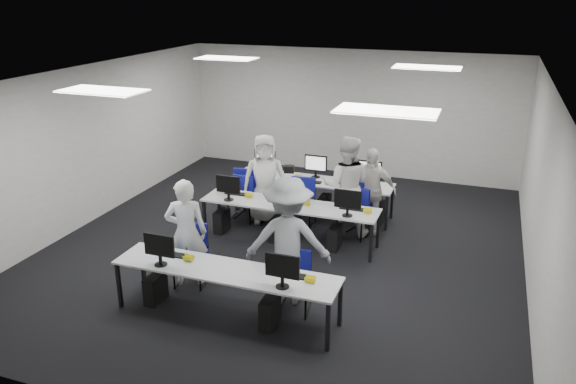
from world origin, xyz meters
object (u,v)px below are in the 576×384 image
(desk_front, at_px, (225,273))
(chair_2, at_px, (243,204))
(photographer, at_px, (288,241))
(student_0, at_px, (186,233))
(chair_6, at_px, (302,211))
(student_3, at_px, (370,191))
(chair_0, at_px, (192,265))
(student_2, at_px, (265,179))
(chair_4, at_px, (350,220))
(desk_mid, at_px, (289,207))
(student_1, at_px, (346,186))
(chair_3, at_px, (301,214))
(chair_7, at_px, (363,217))
(chair_5, at_px, (248,203))
(chair_1, at_px, (295,293))

(desk_front, distance_m, chair_2, 3.52)
(photographer, bearing_deg, student_0, -12.82)
(chair_6, height_order, student_3, student_3)
(chair_0, xyz_separation_m, student_2, (0.15, 2.67, 0.58))
(chair_4, distance_m, student_2, 1.83)
(student_0, height_order, student_3, student_0)
(desk_mid, distance_m, student_1, 1.14)
(chair_3, distance_m, chair_7, 1.16)
(chair_5, relative_size, chair_7, 0.99)
(chair_4, bearing_deg, chair_3, 171.68)
(chair_4, bearing_deg, student_3, 37.31)
(student_2, bearing_deg, desk_mid, -65.75)
(desk_front, relative_size, chair_6, 3.93)
(student_3, bearing_deg, student_0, -137.48)
(chair_5, distance_m, chair_7, 2.32)
(chair_2, bearing_deg, chair_5, 65.90)
(chair_2, distance_m, chair_7, 2.38)
(desk_front, bearing_deg, chair_1, 29.18)
(chair_0, distance_m, photographer, 1.71)
(chair_0, relative_size, student_3, 0.57)
(desk_front, height_order, desk_mid, same)
(student_0, relative_size, student_2, 0.98)
(chair_1, relative_size, chair_6, 1.07)
(desk_mid, bearing_deg, chair_7, 38.25)
(chair_1, bearing_deg, student_1, 80.91)
(desk_mid, xyz_separation_m, chair_7, (1.14, 0.90, -0.39))
(chair_6, xyz_separation_m, student_1, (0.90, -0.13, 0.68))
(student_1, bearing_deg, chair_2, -6.40)
(student_0, distance_m, student_3, 3.63)
(chair_4, distance_m, chair_6, 1.04)
(chair_4, xyz_separation_m, chair_7, (0.17, 0.29, -0.02))
(desk_mid, distance_m, chair_3, 0.68)
(chair_4, bearing_deg, student_1, 129.61)
(chair_1, relative_size, chair_3, 0.88)
(desk_front, height_order, student_2, student_2)
(desk_front, height_order, chair_1, chair_1)
(student_1, relative_size, photographer, 0.98)
(chair_0, relative_size, chair_7, 1.00)
(chair_2, bearing_deg, chair_6, 0.69)
(chair_6, xyz_separation_m, student_3, (1.30, 0.08, 0.56))
(student_0, xyz_separation_m, student_1, (1.81, 2.67, 0.08))
(student_3, bearing_deg, desk_mid, -153.49)
(photographer, bearing_deg, chair_5, -71.10)
(chair_7, distance_m, student_0, 3.59)
(desk_front, height_order, chair_0, chair_0)
(chair_4, height_order, student_2, student_2)
(desk_mid, height_order, chair_2, chair_2)
(desk_mid, bearing_deg, chair_6, 93.25)
(chair_0, xyz_separation_m, photographer, (1.58, 0.02, 0.66))
(chair_2, relative_size, student_0, 0.58)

